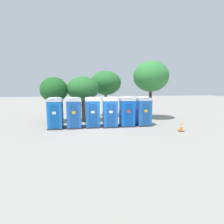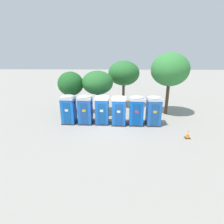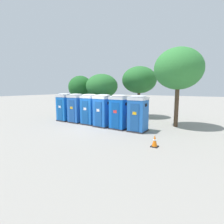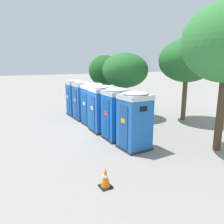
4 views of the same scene
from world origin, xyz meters
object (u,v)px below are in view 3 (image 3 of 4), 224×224
Objects in this scene: portapotty_3 at (103,110)px; street_tree_0 at (178,69)px; traffic_cone at (155,141)px; portapotty_0 at (65,107)px; portapotty_4 at (120,112)px; street_tree_1 at (80,87)px; street_tree_2 at (139,80)px; portapotty_1 at (76,108)px; portapotty_2 at (90,109)px; portapotty_5 at (138,113)px; street_tree_3 at (102,86)px.

street_tree_0 reaches higher than portapotty_3.
portapotty_0 is at bearing 163.96° from traffic_cone.
traffic_cone is at bearing -35.83° from portapotty_4.
street_tree_2 is (5.30, 2.97, 0.75)m from street_tree_1.
portapotty_1 is 1.47m from portapotty_2.
street_tree_1 is 11.46m from traffic_cone.
portapotty_3 is 0.59× the size of street_tree_1.
traffic_cone is at bearing -50.98° from portapotty_5.
portapotty_5 is 8.40m from street_tree_1.
street_tree_3 is (2.28, 2.69, 1.89)m from portapotty_0.
street_tree_3 reaches higher than portapotty_0.
portapotty_3 is 0.42× the size of street_tree_0.
street_tree_0 is 1.41× the size of street_tree_1.
street_tree_3 is 9.39m from traffic_cone.
portapotty_4 is 5.52m from street_tree_0.
portapotty_4 is (2.94, -0.14, -0.00)m from portapotty_2.
portapotty_3 is 1.00× the size of portapotty_5.
portapotty_2 is (1.47, 0.01, 0.00)m from portapotty_1.
street_tree_1 is at bearing -178.33° from street_tree_0.
portapotty_2 and portapotty_3 have the same top height.
portapotty_3 is at bearing -2.99° from portapotty_1.
portapotty_1 is 8.44m from traffic_cone.
portapotty_0 is 0.58× the size of street_tree_3.
portapotty_4 is at bearing -1.66° from portapotty_1.
traffic_cone is at bearing -22.56° from portapotty_2.
street_tree_3 reaches higher than portapotty_4.
portapotty_1 is 3.97× the size of traffic_cone.
portapotty_2 and portapotty_4 have the same top height.
street_tree_0 is at bearing 41.93° from portapotty_4.
portapotty_3 is 0.49× the size of street_tree_2.
portapotty_5 is (4.41, -0.15, -0.00)m from portapotty_2.
portapotty_0 is at bearing 178.82° from portapotty_1.
street_tree_1 is at bearing 149.88° from portapotty_3.
street_tree_0 is at bearing -31.85° from street_tree_2.
street_tree_2 is (-4.32, 2.69, -0.62)m from street_tree_0.
portapotty_2 is 7.62m from street_tree_0.
portapotty_5 is (2.95, 0.02, 0.00)m from portapotty_3.
street_tree_0 is (4.85, 3.05, 3.15)m from portapotty_3.
portapotty_0 is 7.85m from street_tree_2.
portapotty_2 reaches higher than traffic_cone.
street_tree_1 is 6.68× the size of traffic_cone.
portapotty_4 is at bearing -138.07° from street_tree_0.
street_tree_1 is at bearing 141.78° from portapotty_2.
traffic_cone is at bearing -18.63° from portapotty_1.
portapotty_5 is 0.42× the size of street_tree_0.
portapotty_3 is 2.95m from portapotty_5.
street_tree_1 reaches higher than portapotty_1.
portapotty_5 is at bearing -67.05° from street_tree_2.
traffic_cone is (5.00, -2.52, -0.97)m from portapotty_3.
portapotty_4 is at bearing -1.54° from portapotty_0.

